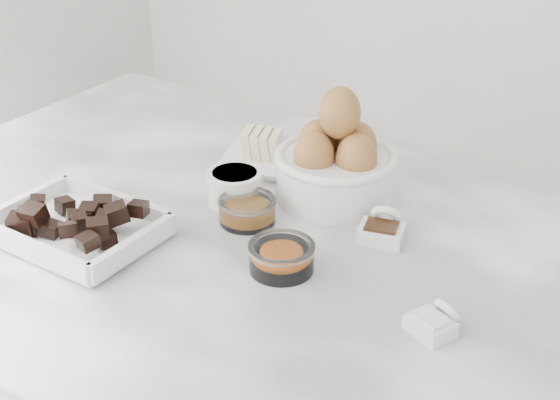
{
  "coord_description": "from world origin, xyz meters",
  "views": [
    {
      "loc": [
        0.53,
        -0.76,
        1.49
      ],
      "look_at": [
        0.02,
        0.03,
        0.98
      ],
      "focal_mm": 50.0,
      "sensor_mm": 36.0,
      "label": 1
    }
  ],
  "objects_px": {
    "sugar_ramekin": "(235,186)",
    "vanilla_spoon": "(382,229)",
    "egg_bowl": "(336,163)",
    "butter_plate": "(265,153)",
    "salt_spoon": "(435,322)",
    "honey_bowl": "(247,210)",
    "zest_bowl": "(282,256)",
    "chocolate_dish": "(77,222)"
  },
  "relations": [
    {
      "from": "egg_bowl",
      "to": "sugar_ramekin",
      "type": "bearing_deg",
      "value": -141.48
    },
    {
      "from": "chocolate_dish",
      "to": "egg_bowl",
      "type": "xyz_separation_m",
      "value": [
        0.23,
        0.29,
        0.03
      ]
    },
    {
      "from": "honey_bowl",
      "to": "salt_spoon",
      "type": "relative_size",
      "value": 1.17
    },
    {
      "from": "zest_bowl",
      "to": "honey_bowl",
      "type": "bearing_deg",
      "value": 144.18
    },
    {
      "from": "egg_bowl",
      "to": "zest_bowl",
      "type": "bearing_deg",
      "value": -79.17
    },
    {
      "from": "sugar_ramekin",
      "to": "egg_bowl",
      "type": "distance_m",
      "value": 0.15
    },
    {
      "from": "butter_plate",
      "to": "zest_bowl",
      "type": "bearing_deg",
      "value": -52.12
    },
    {
      "from": "honey_bowl",
      "to": "salt_spoon",
      "type": "distance_m",
      "value": 0.33
    },
    {
      "from": "chocolate_dish",
      "to": "vanilla_spoon",
      "type": "relative_size",
      "value": 2.69
    },
    {
      "from": "honey_bowl",
      "to": "vanilla_spoon",
      "type": "height_order",
      "value": "vanilla_spoon"
    },
    {
      "from": "chocolate_dish",
      "to": "butter_plate",
      "type": "bearing_deg",
      "value": 75.97
    },
    {
      "from": "butter_plate",
      "to": "vanilla_spoon",
      "type": "height_order",
      "value": "butter_plate"
    },
    {
      "from": "salt_spoon",
      "to": "zest_bowl",
      "type": "bearing_deg",
      "value": 176.92
    },
    {
      "from": "zest_bowl",
      "to": "salt_spoon",
      "type": "height_order",
      "value": "same"
    },
    {
      "from": "egg_bowl",
      "to": "vanilla_spoon",
      "type": "relative_size",
      "value": 2.21
    },
    {
      "from": "egg_bowl",
      "to": "vanilla_spoon",
      "type": "bearing_deg",
      "value": -31.43
    },
    {
      "from": "egg_bowl",
      "to": "salt_spoon",
      "type": "height_order",
      "value": "egg_bowl"
    },
    {
      "from": "honey_bowl",
      "to": "salt_spoon",
      "type": "bearing_deg",
      "value": -15.51
    },
    {
      "from": "butter_plate",
      "to": "zest_bowl",
      "type": "height_order",
      "value": "butter_plate"
    },
    {
      "from": "chocolate_dish",
      "to": "sugar_ramekin",
      "type": "xyz_separation_m",
      "value": [
        0.12,
        0.2,
        0.0
      ]
    },
    {
      "from": "sugar_ramekin",
      "to": "salt_spoon",
      "type": "relative_size",
      "value": 1.14
    },
    {
      "from": "butter_plate",
      "to": "salt_spoon",
      "type": "distance_m",
      "value": 0.48
    },
    {
      "from": "butter_plate",
      "to": "salt_spoon",
      "type": "bearing_deg",
      "value": -32.55
    },
    {
      "from": "sugar_ramekin",
      "to": "egg_bowl",
      "type": "height_order",
      "value": "egg_bowl"
    },
    {
      "from": "sugar_ramekin",
      "to": "salt_spoon",
      "type": "xyz_separation_m",
      "value": [
        0.37,
        -0.13,
        -0.01
      ]
    },
    {
      "from": "chocolate_dish",
      "to": "salt_spoon",
      "type": "height_order",
      "value": "chocolate_dish"
    },
    {
      "from": "butter_plate",
      "to": "honey_bowl",
      "type": "height_order",
      "value": "butter_plate"
    },
    {
      "from": "sugar_ramekin",
      "to": "zest_bowl",
      "type": "bearing_deg",
      "value": -36.49
    },
    {
      "from": "egg_bowl",
      "to": "salt_spoon",
      "type": "bearing_deg",
      "value": -40.96
    },
    {
      "from": "chocolate_dish",
      "to": "honey_bowl",
      "type": "height_order",
      "value": "chocolate_dish"
    },
    {
      "from": "vanilla_spoon",
      "to": "butter_plate",
      "type": "bearing_deg",
      "value": 157.82
    },
    {
      "from": "butter_plate",
      "to": "honey_bowl",
      "type": "relative_size",
      "value": 1.98
    },
    {
      "from": "sugar_ramekin",
      "to": "vanilla_spoon",
      "type": "xyz_separation_m",
      "value": [
        0.23,
        0.02,
        -0.01
      ]
    },
    {
      "from": "egg_bowl",
      "to": "vanilla_spoon",
      "type": "distance_m",
      "value": 0.14
    },
    {
      "from": "chocolate_dish",
      "to": "vanilla_spoon",
      "type": "xyz_separation_m",
      "value": [
        0.35,
        0.22,
        -0.01
      ]
    },
    {
      "from": "sugar_ramekin",
      "to": "vanilla_spoon",
      "type": "relative_size",
      "value": 0.99
    },
    {
      "from": "butter_plate",
      "to": "sugar_ramekin",
      "type": "height_order",
      "value": "butter_plate"
    },
    {
      "from": "honey_bowl",
      "to": "zest_bowl",
      "type": "height_order",
      "value": "zest_bowl"
    },
    {
      "from": "sugar_ramekin",
      "to": "vanilla_spoon",
      "type": "distance_m",
      "value": 0.23
    },
    {
      "from": "vanilla_spoon",
      "to": "salt_spoon",
      "type": "relative_size",
      "value": 1.15
    },
    {
      "from": "vanilla_spoon",
      "to": "sugar_ramekin",
      "type": "bearing_deg",
      "value": -174.07
    },
    {
      "from": "vanilla_spoon",
      "to": "salt_spoon",
      "type": "xyz_separation_m",
      "value": [
        0.14,
        -0.15,
        -0.0
      ]
    }
  ]
}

